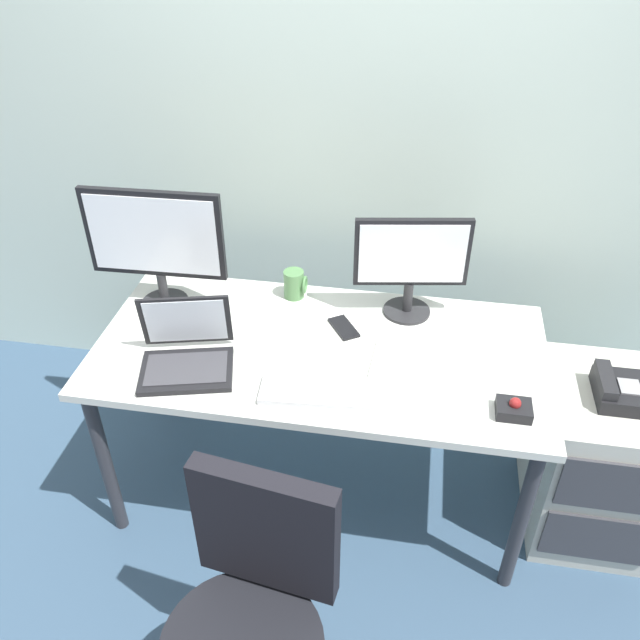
{
  "coord_description": "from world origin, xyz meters",
  "views": [
    {
      "loc": [
        0.31,
        -1.82,
        2.2
      ],
      "look_at": [
        0.0,
        0.0,
        0.86
      ],
      "focal_mm": 36.83,
      "sensor_mm": 36.0,
      "label": 1
    }
  ],
  "objects_px": {
    "coffee_mug": "(295,284)",
    "paper_notepad": "(394,360)",
    "office_chair": "(252,638)",
    "monitor_side": "(411,261)",
    "monitor_main": "(155,241)",
    "cell_phone": "(344,328)",
    "trackball_mouse": "(514,409)",
    "desk_phone": "(619,389)",
    "keyboard": "(323,392)",
    "file_cabinet": "(594,459)",
    "laptop": "(186,352)"
  },
  "relations": [
    {
      "from": "office_chair",
      "to": "monitor_main",
      "type": "height_order",
      "value": "monitor_main"
    },
    {
      "from": "file_cabinet",
      "to": "office_chair",
      "type": "xyz_separation_m",
      "value": [
        -1.08,
        -0.93,
        0.09
      ]
    },
    {
      "from": "file_cabinet",
      "to": "office_chair",
      "type": "bearing_deg",
      "value": -139.14
    },
    {
      "from": "desk_phone",
      "to": "keyboard",
      "type": "bearing_deg",
      "value": -165.63
    },
    {
      "from": "file_cabinet",
      "to": "keyboard",
      "type": "distance_m",
      "value": 1.11
    },
    {
      "from": "desk_phone",
      "to": "monitor_main",
      "type": "height_order",
      "value": "monitor_main"
    },
    {
      "from": "file_cabinet",
      "to": "desk_phone",
      "type": "height_order",
      "value": "desk_phone"
    },
    {
      "from": "monitor_side",
      "to": "file_cabinet",
      "type": "bearing_deg",
      "value": -18.29
    },
    {
      "from": "desk_phone",
      "to": "monitor_side",
      "type": "relative_size",
      "value": 0.48
    },
    {
      "from": "monitor_main",
      "to": "trackball_mouse",
      "type": "distance_m",
      "value": 1.39
    },
    {
      "from": "monitor_main",
      "to": "laptop",
      "type": "bearing_deg",
      "value": -58.31
    },
    {
      "from": "monitor_side",
      "to": "paper_notepad",
      "type": "distance_m",
      "value": 0.38
    },
    {
      "from": "monitor_main",
      "to": "file_cabinet",
      "type": "bearing_deg",
      "value": -5.09
    },
    {
      "from": "file_cabinet",
      "to": "coffee_mug",
      "type": "distance_m",
      "value": 1.32
    },
    {
      "from": "desk_phone",
      "to": "cell_phone",
      "type": "distance_m",
      "value": 0.98
    },
    {
      "from": "trackball_mouse",
      "to": "cell_phone",
      "type": "relative_size",
      "value": 0.77
    },
    {
      "from": "coffee_mug",
      "to": "desk_phone",
      "type": "bearing_deg",
      "value": -14.26
    },
    {
      "from": "keyboard",
      "to": "paper_notepad",
      "type": "distance_m",
      "value": 0.3
    },
    {
      "from": "paper_notepad",
      "to": "cell_phone",
      "type": "xyz_separation_m",
      "value": [
        -0.2,
        0.16,
        -0.0
      ]
    },
    {
      "from": "cell_phone",
      "to": "paper_notepad",
      "type": "bearing_deg",
      "value": -72.37
    },
    {
      "from": "office_chair",
      "to": "monitor_side",
      "type": "bearing_deg",
      "value": 74.5
    },
    {
      "from": "monitor_side",
      "to": "coffee_mug",
      "type": "height_order",
      "value": "monitor_side"
    },
    {
      "from": "file_cabinet",
      "to": "cell_phone",
      "type": "distance_m",
      "value": 1.07
    },
    {
      "from": "monitor_side",
      "to": "laptop",
      "type": "height_order",
      "value": "monitor_side"
    },
    {
      "from": "monitor_main",
      "to": "trackball_mouse",
      "type": "xyz_separation_m",
      "value": [
        1.3,
        -0.41,
        -0.26
      ]
    },
    {
      "from": "trackball_mouse",
      "to": "cell_phone",
      "type": "distance_m",
      "value": 0.69
    },
    {
      "from": "coffee_mug",
      "to": "paper_notepad",
      "type": "height_order",
      "value": "coffee_mug"
    },
    {
      "from": "keyboard",
      "to": "coffee_mug",
      "type": "distance_m",
      "value": 0.59
    },
    {
      "from": "file_cabinet",
      "to": "laptop",
      "type": "xyz_separation_m",
      "value": [
        -1.48,
        -0.19,
        0.47
      ]
    },
    {
      "from": "laptop",
      "to": "trackball_mouse",
      "type": "xyz_separation_m",
      "value": [
        1.09,
        -0.06,
        -0.03
      ]
    },
    {
      "from": "monitor_main",
      "to": "cell_phone",
      "type": "height_order",
      "value": "monitor_main"
    },
    {
      "from": "desk_phone",
      "to": "paper_notepad",
      "type": "bearing_deg",
      "value": -176.93
    },
    {
      "from": "laptop",
      "to": "monitor_main",
      "type": "bearing_deg",
      "value": 121.69
    },
    {
      "from": "office_chair",
      "to": "monitor_side",
      "type": "height_order",
      "value": "monitor_side"
    },
    {
      "from": "office_chair",
      "to": "keyboard",
      "type": "relative_size",
      "value": 2.23
    },
    {
      "from": "keyboard",
      "to": "laptop",
      "type": "height_order",
      "value": "laptop"
    },
    {
      "from": "cell_phone",
      "to": "monitor_side",
      "type": "bearing_deg",
      "value": -0.54
    },
    {
      "from": "trackball_mouse",
      "to": "paper_notepad",
      "type": "height_order",
      "value": "trackball_mouse"
    },
    {
      "from": "monitor_main",
      "to": "cell_phone",
      "type": "xyz_separation_m",
      "value": [
        0.71,
        -0.05,
        -0.27
      ]
    },
    {
      "from": "desk_phone",
      "to": "monitor_side",
      "type": "height_order",
      "value": "monitor_side"
    },
    {
      "from": "monitor_main",
      "to": "paper_notepad",
      "type": "distance_m",
      "value": 0.98
    },
    {
      "from": "paper_notepad",
      "to": "cell_phone",
      "type": "relative_size",
      "value": 1.46
    },
    {
      "from": "file_cabinet",
      "to": "trackball_mouse",
      "type": "xyz_separation_m",
      "value": [
        -0.39,
        -0.25,
        0.44
      ]
    },
    {
      "from": "cell_phone",
      "to": "office_chair",
      "type": "bearing_deg",
      "value": -129.22
    },
    {
      "from": "office_chair",
      "to": "file_cabinet",
      "type": "bearing_deg",
      "value": 40.86
    },
    {
      "from": "monitor_main",
      "to": "paper_notepad",
      "type": "height_order",
      "value": "monitor_main"
    },
    {
      "from": "laptop",
      "to": "office_chair",
      "type": "bearing_deg",
      "value": -61.74
    },
    {
      "from": "trackball_mouse",
      "to": "laptop",
      "type": "bearing_deg",
      "value": 176.69
    },
    {
      "from": "desk_phone",
      "to": "keyboard",
      "type": "relative_size",
      "value": 0.48
    },
    {
      "from": "desk_phone",
      "to": "paper_notepad",
      "type": "height_order",
      "value": "paper_notepad"
    }
  ]
}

